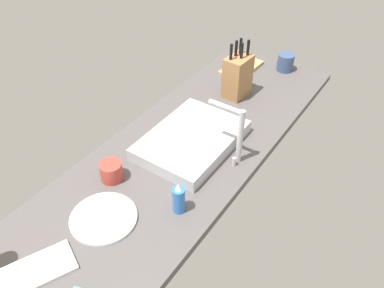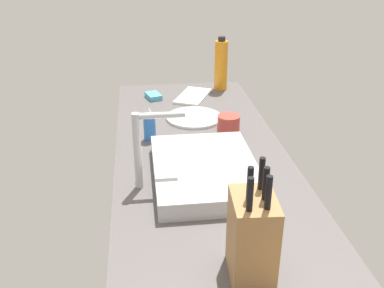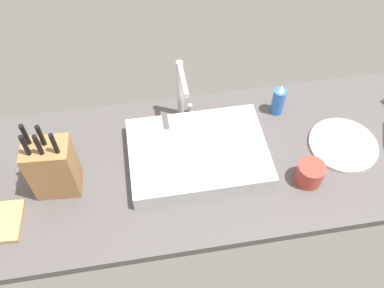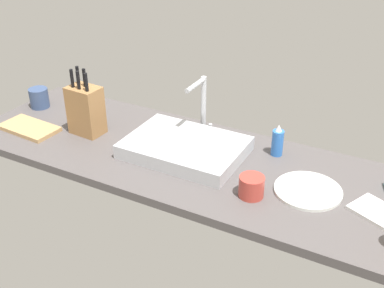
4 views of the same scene
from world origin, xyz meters
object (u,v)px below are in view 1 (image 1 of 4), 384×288
object	(u,v)px
dinner_plate	(104,218)
knife_block	(238,76)
cutting_board	(241,68)
coffee_mug	(111,171)
sink_basin	(192,140)
ceramic_cup	(285,62)
soap_bottle	(179,199)
faucet	(236,130)
dish_towel	(36,270)

from	to	relation	value
dinner_plate	knife_block	bearing A→B (deg)	-179.53
cutting_board	coffee_mug	distance (cm)	106.01
sink_basin	ceramic_cup	size ratio (longest dim) A/B	4.92
sink_basin	cutting_board	distance (cm)	72.73
cutting_board	soap_bottle	world-z (taller)	soap_bottle
faucet	cutting_board	distance (cm)	77.98
dish_towel	coffee_mug	xyz separation A→B (cm)	(-44.64, -8.77, 3.28)
sink_basin	cutting_board	size ratio (longest dim) A/B	1.77
faucet	ceramic_cup	size ratio (longest dim) A/B	2.67
cutting_board	coffee_mug	world-z (taller)	coffee_mug
soap_bottle	dinner_plate	xyz separation A→B (cm)	(18.77, -19.88, -5.28)
dinner_plate	ceramic_cup	size ratio (longest dim) A/B	2.55
knife_block	ceramic_cup	world-z (taller)	knife_block
cutting_board	ceramic_cup	size ratio (longest dim) A/B	2.78
knife_block	dinner_plate	size ratio (longest dim) A/B	1.21
knife_block	cutting_board	distance (cm)	28.64
knife_block	ceramic_cup	bearing A→B (deg)	168.65
sink_basin	coffee_mug	bearing A→B (deg)	-22.96
sink_basin	knife_block	bearing A→B (deg)	-175.33
dinner_plate	coffee_mug	xyz separation A→B (cm)	(-17.14, -11.70, 3.28)
ceramic_cup	sink_basin	bearing A→B (deg)	-4.31
dinner_plate	coffee_mug	bearing A→B (deg)	-145.68
sink_basin	cutting_board	world-z (taller)	sink_basin
faucet	dinner_plate	distance (cm)	60.69
knife_block	cutting_board	world-z (taller)	knife_block
dinner_plate	sink_basin	bearing A→B (deg)	176.69
ceramic_cup	dish_towel	bearing A→B (deg)	-4.29
soap_bottle	coffee_mug	world-z (taller)	soap_bottle
sink_basin	soap_bottle	xyz separation A→B (cm)	(33.03, 16.88, 2.98)
knife_block	dish_towel	size ratio (longest dim) A/B	1.22
knife_block	dinner_plate	xyz separation A→B (cm)	(98.42, 0.82, -10.42)
coffee_mug	ceramic_cup	bearing A→B (deg)	169.97
sink_basin	faucet	bearing A→B (deg)	97.40
knife_block	dish_towel	world-z (taller)	knife_block
cutting_board	soap_bottle	size ratio (longest dim) A/B	1.94
knife_block	ceramic_cup	distance (cm)	39.58
ceramic_cup	coffee_mug	bearing A→B (deg)	-10.03
knife_block	cutting_board	xyz separation A→B (cm)	(-24.69, -10.41, -10.12)
soap_bottle	coffee_mug	xyz separation A→B (cm)	(1.64, -31.57, -2.00)
sink_basin	dinner_plate	xyz separation A→B (cm)	(51.80, -2.99, -2.29)
dish_towel	ceramic_cup	bearing A→B (deg)	175.71
soap_bottle	ceramic_cup	world-z (taller)	soap_bottle
cutting_board	coffee_mug	bearing A→B (deg)	-0.26
dinner_plate	ceramic_cup	bearing A→B (deg)	176.07
faucet	ceramic_cup	bearing A→B (deg)	-170.79
soap_bottle	ceramic_cup	size ratio (longest dim) A/B	1.43
knife_block	soap_bottle	bearing A→B (deg)	18.29
faucet	coffee_mug	world-z (taller)	faucet
knife_block	coffee_mug	size ratio (longest dim) A/B	3.24
sink_basin	knife_block	distance (cm)	47.47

